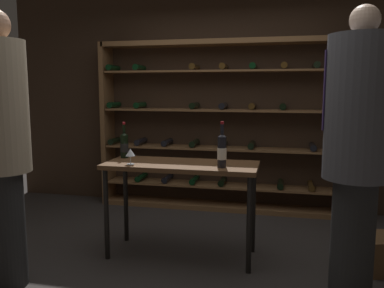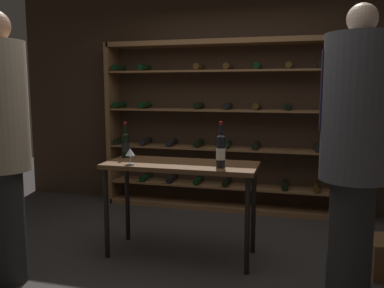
% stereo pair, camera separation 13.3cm
% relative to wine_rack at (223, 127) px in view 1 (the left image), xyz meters
% --- Properties ---
extents(ground_plane, '(9.69, 9.69, 0.00)m').
position_rel_wine_rack_xyz_m(ground_plane, '(0.00, -1.64, -1.04)').
color(ground_plane, '#383330').
extents(back_wall, '(5.83, 0.10, 2.97)m').
position_rel_wine_rack_xyz_m(back_wall, '(0.00, 0.21, 0.45)').
color(back_wall, '#3D2B1E').
rests_on(back_wall, ground).
extents(wine_rack, '(3.13, 0.32, 2.09)m').
position_rel_wine_rack_xyz_m(wine_rack, '(0.00, 0.00, 0.00)').
color(wine_rack, brown).
rests_on(wine_rack, ground).
extents(tasting_table, '(1.35, 0.55, 0.85)m').
position_rel_wine_rack_xyz_m(tasting_table, '(-0.15, -1.50, -0.28)').
color(tasting_table, brown).
rests_on(tasting_table, ground).
extents(person_guest_plum_blouse, '(0.46, 0.45, 2.05)m').
position_rel_wine_rack_xyz_m(person_guest_plum_blouse, '(1.22, -2.00, 0.10)').
color(person_guest_plum_blouse, '#252525').
rests_on(person_guest_plum_blouse, ground).
extents(person_bystander_dark_jacket, '(0.40, 0.40, 2.07)m').
position_rel_wine_rack_xyz_m(person_bystander_dark_jacket, '(-1.30, -2.33, 0.11)').
color(person_bystander_dark_jacket, '#262626').
rests_on(person_bystander_dark_jacket, ground).
extents(wine_bottle_amber_reserve, '(0.08, 0.08, 0.34)m').
position_rel_wine_rack_xyz_m(wine_bottle_amber_reserve, '(-0.74, -1.35, -0.06)').
color(wine_bottle_amber_reserve, black).
rests_on(wine_bottle_amber_reserve, tasting_table).
extents(wine_bottle_green_slim, '(0.08, 0.08, 0.39)m').
position_rel_wine_rack_xyz_m(wine_bottle_green_slim, '(0.23, -1.61, -0.04)').
color(wine_bottle_green_slim, black).
rests_on(wine_bottle_green_slim, tasting_table).
extents(wine_glass_stemmed_left, '(0.08, 0.08, 0.14)m').
position_rel_wine_rack_xyz_m(wine_glass_stemmed_left, '(-0.56, -1.66, -0.09)').
color(wine_glass_stemmed_left, silver).
rests_on(wine_glass_stemmed_left, tasting_table).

